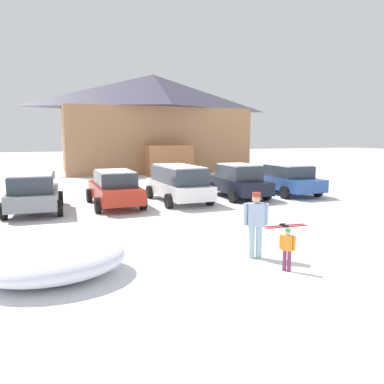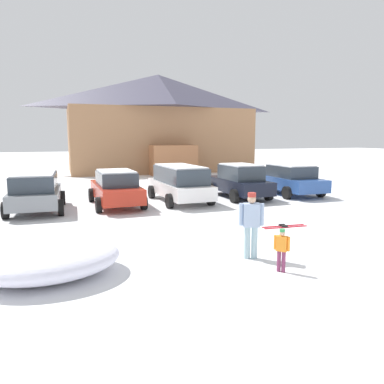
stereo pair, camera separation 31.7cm
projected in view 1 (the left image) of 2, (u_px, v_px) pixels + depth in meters
The scene contains 10 objects.
ski_lodge at pixel (154, 123), 33.72m from camera, with size 16.57×10.05×8.54m.
parked_grey_wagon at pixel (34, 191), 15.11m from camera, with size 2.40×4.13×1.60m.
parked_red_sedan at pixel (115, 188), 16.42m from camera, with size 2.11×4.52×1.59m.
parked_white_suv at pixel (178, 182), 17.50m from camera, with size 2.16×4.64×1.72m.
parked_black_sedan at pixel (237, 181), 18.74m from camera, with size 2.07×4.27×1.70m.
parked_blue_hatchback at pixel (286, 179), 19.95m from camera, with size 2.36×4.65×1.60m.
skier_child_in_orange_jacket at pixel (287, 247), 8.41m from camera, with size 0.26×0.30×0.99m.
skier_adult_in_blue_parka at pixel (256, 221), 9.28m from camera, with size 0.58×0.38×1.67m.
pair_of_skis at pixel (285, 226), 12.75m from camera, with size 1.59×0.44×0.08m.
plowed_snow_pile at pixel (51, 260), 8.07m from camera, with size 3.16×2.53×0.79m, color white.
Camera 1 is at (-5.82, -4.39, 3.01)m, focal length 35.00 mm.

